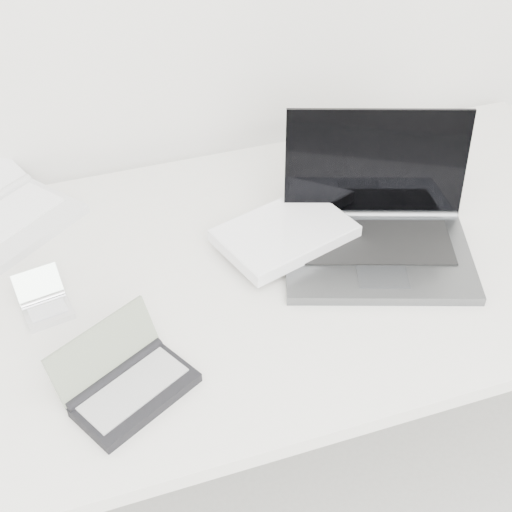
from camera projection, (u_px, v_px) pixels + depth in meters
name	position (u px, v px, depth m)	size (l,w,h in m)	color
desk	(264.00, 281.00, 1.40)	(1.60, 0.80, 0.73)	white
laptop_large	(348.00, 231.00, 1.39)	(0.52, 0.39, 0.24)	#515356
pda_silver	(45.00, 304.00, 1.27)	(0.10, 0.11, 0.06)	silver
palmtop_charcoal	(127.00, 383.00, 1.13)	(0.24, 0.22, 0.10)	black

